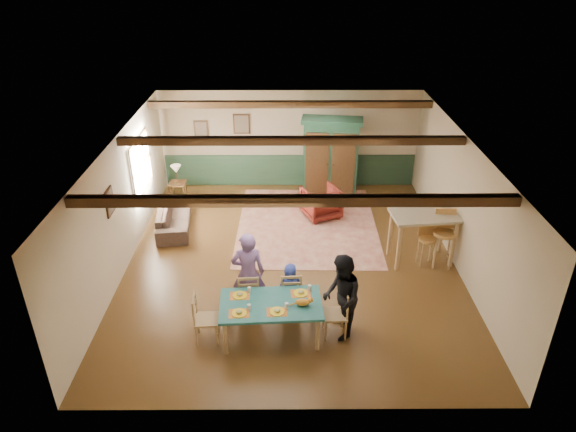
{
  "coord_description": "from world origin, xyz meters",
  "views": [
    {
      "loc": [
        -0.12,
        -9.35,
        6.11
      ],
      "look_at": [
        -0.07,
        -0.07,
        1.15
      ],
      "focal_mm": 32.0,
      "sensor_mm": 36.0,
      "label": 1
    }
  ],
  "objects_px": {
    "cat": "(302,302)",
    "person_child": "(290,287)",
    "dining_table": "(271,320)",
    "table_lamp": "(176,174)",
    "end_table": "(178,192)",
    "counter_table": "(421,238)",
    "person_woman": "(341,297)",
    "armchair": "(321,202)",
    "bar_stool_left": "(427,244)",
    "armoire": "(331,159)",
    "dining_chair_far_left": "(249,292)",
    "bar_stool_right": "(444,240)",
    "dining_chair_end_right": "(335,313)",
    "dining_chair_far_right": "(291,291)",
    "sofa": "(174,217)",
    "person_man": "(248,273)",
    "dining_chair_end_left": "(206,318)"
  },
  "relations": [
    {
      "from": "cat",
      "to": "person_child",
      "type": "bearing_deg",
      "value": 99.46
    },
    {
      "from": "dining_table",
      "to": "table_lamp",
      "type": "relative_size",
      "value": 3.57
    },
    {
      "from": "end_table",
      "to": "counter_table",
      "type": "distance_m",
      "value": 6.45
    },
    {
      "from": "person_woman",
      "to": "armchair",
      "type": "distance_m",
      "value": 4.42
    },
    {
      "from": "bar_stool_left",
      "to": "armoire",
      "type": "bearing_deg",
      "value": 114.69
    },
    {
      "from": "dining_chair_far_left",
      "to": "bar_stool_right",
      "type": "xyz_separation_m",
      "value": [
        3.98,
        1.58,
        0.17
      ]
    },
    {
      "from": "cat",
      "to": "counter_table",
      "type": "relative_size",
      "value": 0.26
    },
    {
      "from": "dining_chair_far_left",
      "to": "armoire",
      "type": "height_order",
      "value": "armoire"
    },
    {
      "from": "dining_chair_end_right",
      "to": "armoire",
      "type": "bearing_deg",
      "value": 173.33
    },
    {
      "from": "dining_chair_far_right",
      "to": "end_table",
      "type": "bearing_deg",
      "value": -60.94
    },
    {
      "from": "sofa",
      "to": "counter_table",
      "type": "xyz_separation_m",
      "value": [
        5.57,
        -1.49,
        0.29
      ]
    },
    {
      "from": "dining_chair_far_left",
      "to": "end_table",
      "type": "bearing_deg",
      "value": -68.39
    },
    {
      "from": "bar_stool_right",
      "to": "person_child",
      "type": "bearing_deg",
      "value": -149.47
    },
    {
      "from": "person_child",
      "to": "table_lamp",
      "type": "bearing_deg",
      "value": -60.55
    },
    {
      "from": "end_table",
      "to": "sofa",
      "type": "bearing_deg",
      "value": -83.67
    },
    {
      "from": "sofa",
      "to": "end_table",
      "type": "bearing_deg",
      "value": -0.78
    },
    {
      "from": "armchair",
      "to": "bar_stool_right",
      "type": "xyz_separation_m",
      "value": [
        2.42,
        -2.23,
        0.24
      ]
    },
    {
      "from": "dining_chair_far_left",
      "to": "cat",
      "type": "xyz_separation_m",
      "value": [
        0.95,
        -0.74,
        0.35
      ]
    },
    {
      "from": "person_man",
      "to": "bar_stool_right",
      "type": "relative_size",
      "value": 1.32
    },
    {
      "from": "dining_chair_end_left",
      "to": "table_lamp",
      "type": "height_order",
      "value": "table_lamp"
    },
    {
      "from": "armchair",
      "to": "sofa",
      "type": "distance_m",
      "value": 3.62
    },
    {
      "from": "dining_chair_far_right",
      "to": "person_child",
      "type": "bearing_deg",
      "value": -90.0
    },
    {
      "from": "dining_chair_far_right",
      "to": "bar_stool_right",
      "type": "xyz_separation_m",
      "value": [
        3.21,
        1.53,
        0.17
      ]
    },
    {
      "from": "armoire",
      "to": "bar_stool_right",
      "type": "height_order",
      "value": "armoire"
    },
    {
      "from": "dining_table",
      "to": "armchair",
      "type": "bearing_deg",
      "value": 75.71
    },
    {
      "from": "dining_chair_far_left",
      "to": "bar_stool_left",
      "type": "distance_m",
      "value": 3.98
    },
    {
      "from": "dining_chair_far_left",
      "to": "end_table",
      "type": "xyz_separation_m",
      "value": [
        -2.17,
        4.7,
        -0.19
      ]
    },
    {
      "from": "cat",
      "to": "armchair",
      "type": "distance_m",
      "value": 4.6
    },
    {
      "from": "sofa",
      "to": "person_man",
      "type": "bearing_deg",
      "value": -154.81
    },
    {
      "from": "end_table",
      "to": "bar_stool_right",
      "type": "relative_size",
      "value": 0.42
    },
    {
      "from": "dining_chair_far_right",
      "to": "end_table",
      "type": "height_order",
      "value": "dining_chair_far_right"
    },
    {
      "from": "person_man",
      "to": "cat",
      "type": "xyz_separation_m",
      "value": [
        0.96,
        -0.81,
        -0.02
      ]
    },
    {
      "from": "armchair",
      "to": "table_lamp",
      "type": "relative_size",
      "value": 1.75
    },
    {
      "from": "dining_chair_far_left",
      "to": "sofa",
      "type": "height_order",
      "value": "dining_chair_far_left"
    },
    {
      "from": "dining_chair_far_left",
      "to": "armoire",
      "type": "xyz_separation_m",
      "value": [
        1.86,
        4.93,
        0.64
      ]
    },
    {
      "from": "armoire",
      "to": "sofa",
      "type": "bearing_deg",
      "value": -149.32
    },
    {
      "from": "cat",
      "to": "dining_chair_end_right",
      "type": "bearing_deg",
      "value": 9.46
    },
    {
      "from": "dining_chair_far_right",
      "to": "armoire",
      "type": "xyz_separation_m",
      "value": [
        1.1,
        4.89,
        0.64
      ]
    },
    {
      "from": "person_woman",
      "to": "dining_chair_far_right",
      "type": "bearing_deg",
      "value": -130.27
    },
    {
      "from": "dining_chair_far_left",
      "to": "dining_chair_end_left",
      "type": "bearing_deg",
      "value": 43.83
    },
    {
      "from": "dining_table",
      "to": "dining_chair_end_left",
      "type": "distance_m",
      "value": 1.11
    },
    {
      "from": "dining_chair_far_left",
      "to": "person_child",
      "type": "relative_size",
      "value": 0.95
    },
    {
      "from": "dining_chair_far_right",
      "to": "person_woman",
      "type": "height_order",
      "value": "person_woman"
    },
    {
      "from": "person_child",
      "to": "sofa",
      "type": "bearing_deg",
      "value": -51.65
    },
    {
      "from": "person_man",
      "to": "armoire",
      "type": "distance_m",
      "value": 5.21
    },
    {
      "from": "person_child",
      "to": "counter_table",
      "type": "height_order",
      "value": "counter_table"
    },
    {
      "from": "dining_chair_far_left",
      "to": "end_table",
      "type": "height_order",
      "value": "dining_chair_far_left"
    },
    {
      "from": "dining_chair_end_left",
      "to": "cat",
      "type": "distance_m",
      "value": 1.67
    },
    {
      "from": "dining_chair_far_right",
      "to": "table_lamp",
      "type": "xyz_separation_m",
      "value": [
        -2.94,
        4.66,
        0.32
      ]
    },
    {
      "from": "armchair",
      "to": "counter_table",
      "type": "distance_m",
      "value": 2.86
    }
  ]
}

